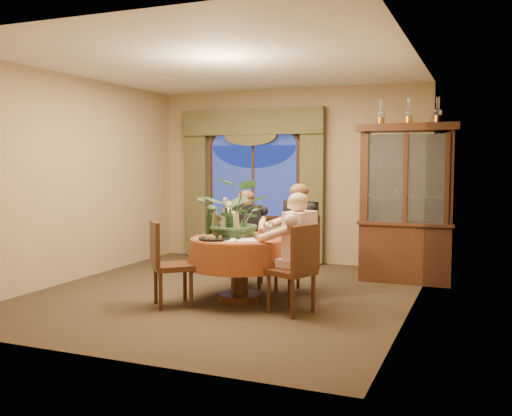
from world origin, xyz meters
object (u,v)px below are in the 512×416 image
at_px(oil_lamp_center, 409,111).
at_px(chair_right, 291,269).
at_px(chair_back, 247,250).
at_px(chair_back_right, 295,255).
at_px(person_scarf, 300,238).
at_px(person_back, 247,238).
at_px(wine_bottle_4, 223,222).
at_px(oil_lamp_right, 438,110).
at_px(olive_bowl, 241,236).
at_px(oil_lamp_left, 381,112).
at_px(chair_front_left, 173,264).
at_px(stoneware_vase, 234,224).
at_px(centerpiece_plant, 237,187).
at_px(person_pink, 300,251).
at_px(china_cabinet, 407,204).
at_px(wine_bottle_2, 226,221).
at_px(wine_bottle_1, 230,223).
at_px(wine_bottle_3, 209,222).
at_px(wine_bottle_0, 215,221).
at_px(dining_table, 240,269).

distance_m(oil_lamp_center, chair_right, 2.95).
bearing_deg(chair_back, chair_right, 115.49).
xyz_separation_m(chair_back_right, person_scarf, (0.07, 0.01, 0.20)).
height_order(person_back, wine_bottle_4, person_back).
distance_m(oil_lamp_right, chair_right, 3.09).
bearing_deg(olive_bowl, oil_lamp_center, 48.09).
bearing_deg(oil_lamp_right, oil_lamp_left, 180.00).
relative_size(oil_lamp_center, chair_front_left, 0.35).
distance_m(stoneware_vase, olive_bowl, 0.20).
xyz_separation_m(oil_lamp_left, oil_lamp_center, (0.37, 0.00, 0.00)).
distance_m(person_scarf, centerpiece_plant, 1.04).
bearing_deg(person_back, olive_bowl, 90.93).
relative_size(person_pink, person_scarf, 0.95).
bearing_deg(oil_lamp_center, chair_back, -150.41).
distance_m(china_cabinet, chair_back, 2.25).
relative_size(oil_lamp_center, chair_back, 0.35).
bearing_deg(wine_bottle_2, person_back, 88.87).
distance_m(wine_bottle_1, wine_bottle_3, 0.28).
bearing_deg(person_scarf, chair_right, 141.96).
xyz_separation_m(china_cabinet, wine_bottle_4, (-1.89, -1.80, -0.15)).
bearing_deg(centerpiece_plant, china_cabinet, 43.63).
bearing_deg(wine_bottle_3, wine_bottle_0, 74.65).
height_order(chair_front_left, wine_bottle_2, wine_bottle_2).
bearing_deg(chair_right, oil_lamp_center, -1.01).
distance_m(person_scarf, wine_bottle_1, 0.96).
height_order(oil_lamp_center, person_scarf, oil_lamp_center).
bearing_deg(centerpiece_plant, wine_bottle_4, -138.66).
xyz_separation_m(chair_front_left, person_back, (0.36, 1.29, 0.15)).
relative_size(oil_lamp_right, person_pink, 0.26).
height_order(person_back, wine_bottle_3, person_back).
xyz_separation_m(oil_lamp_right, stoneware_vase, (-2.15, -1.74, -1.41)).
relative_size(chair_back, centerpiece_plant, 0.98).
xyz_separation_m(person_scarf, stoneware_vase, (-0.65, -0.56, 0.21)).
distance_m(oil_lamp_center, wine_bottle_3, 3.10).
bearing_deg(olive_bowl, chair_right, -22.15).
height_order(oil_lamp_center, oil_lamp_right, same).
height_order(dining_table, wine_bottle_3, wine_bottle_3).
bearing_deg(olive_bowl, oil_lamp_right, 42.28).
distance_m(oil_lamp_center, chair_back, 2.84).
distance_m(china_cabinet, oil_lamp_left, 1.29).
bearing_deg(person_back, wine_bottle_2, 71.07).
height_order(chair_front_left, person_pink, person_pink).
relative_size(oil_lamp_left, chair_back_right, 0.35).
bearing_deg(wine_bottle_3, wine_bottle_1, 2.40).
bearing_deg(oil_lamp_left, person_back, -145.80).
relative_size(stoneware_vase, wine_bottle_0, 0.88).
bearing_deg(oil_lamp_left, olive_bowl, -124.82).
xyz_separation_m(stoneware_vase, olive_bowl, (0.13, -0.09, -0.12)).
relative_size(oil_lamp_right, stoneware_vase, 1.18).
relative_size(centerpiece_plant, wine_bottle_0, 2.96).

